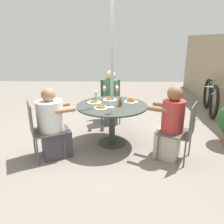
{
  "coord_description": "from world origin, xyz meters",
  "views": [
    {
      "loc": [
        3.54,
        0.08,
        1.76
      ],
      "look_at": [
        0.0,
        0.0,
        0.58
      ],
      "focal_mm": 35.0,
      "sensor_mm": 36.0,
      "label": 1
    }
  ],
  "objects_px": {
    "diner_east": "(170,126)",
    "diner_south": "(111,99)",
    "pancake_plate_b": "(101,107)",
    "coffee_cup": "(111,110)",
    "pancake_plate_a": "(110,99)",
    "drinking_glass_b": "(96,95)",
    "pancake_plate_c": "(131,101)",
    "pancake_plate_d": "(94,102)",
    "patio_chair_south": "(110,98)",
    "bicycle": "(210,97)",
    "drinking_glass_a": "(112,105)",
    "patio_chair_north": "(41,127)",
    "diner_north": "(53,127)",
    "patio_chair_east": "(183,129)",
    "patio_table": "(112,112)",
    "syrup_bottle": "(120,103)"
  },
  "relations": [
    {
      "from": "pancake_plate_c",
      "to": "coffee_cup",
      "type": "relative_size",
      "value": 2.27
    },
    {
      "from": "patio_chair_east",
      "to": "pancake_plate_a",
      "type": "distance_m",
      "value": 1.41
    },
    {
      "from": "pancake_plate_a",
      "to": "drinking_glass_b",
      "type": "xyz_separation_m",
      "value": [
        -0.13,
        -0.26,
        0.05
      ]
    },
    {
      "from": "drinking_glass_a",
      "to": "pancake_plate_b",
      "type": "bearing_deg",
      "value": -99.89
    },
    {
      "from": "drinking_glass_a",
      "to": "patio_table",
      "type": "bearing_deg",
      "value": -178.07
    },
    {
      "from": "diner_south",
      "to": "coffee_cup",
      "type": "distance_m",
      "value": 1.49
    },
    {
      "from": "patio_chair_north",
      "to": "pancake_plate_c",
      "type": "height_order",
      "value": "patio_chair_north"
    },
    {
      "from": "diner_north",
      "to": "pancake_plate_c",
      "type": "bearing_deg",
      "value": 90.3
    },
    {
      "from": "patio_table",
      "to": "pancake_plate_c",
      "type": "height_order",
      "value": "pancake_plate_c"
    },
    {
      "from": "pancake_plate_a",
      "to": "pancake_plate_c",
      "type": "xyz_separation_m",
      "value": [
        0.13,
        0.38,
        0.01
      ]
    },
    {
      "from": "patio_table",
      "to": "syrup_bottle",
      "type": "xyz_separation_m",
      "value": [
        0.06,
        0.14,
        0.18
      ]
    },
    {
      "from": "diner_south",
      "to": "pancake_plate_b",
      "type": "xyz_separation_m",
      "value": [
        1.2,
        -0.12,
        0.19
      ]
    },
    {
      "from": "pancake_plate_c",
      "to": "patio_table",
      "type": "bearing_deg",
      "value": -61.91
    },
    {
      "from": "pancake_plate_c",
      "to": "pancake_plate_a",
      "type": "bearing_deg",
      "value": -108.5
    },
    {
      "from": "diner_east",
      "to": "diner_south",
      "type": "bearing_deg",
      "value": 60.37
    },
    {
      "from": "pancake_plate_a",
      "to": "pancake_plate_d",
      "type": "bearing_deg",
      "value": -55.87
    },
    {
      "from": "pancake_plate_b",
      "to": "coffee_cup",
      "type": "bearing_deg",
      "value": 31.04
    },
    {
      "from": "pancake_plate_d",
      "to": "drinking_glass_b",
      "type": "bearing_deg",
      "value": 179.08
    },
    {
      "from": "syrup_bottle",
      "to": "coffee_cup",
      "type": "xyz_separation_m",
      "value": [
        0.41,
        -0.14,
        -0.0
      ]
    },
    {
      "from": "pancake_plate_b",
      "to": "pancake_plate_c",
      "type": "xyz_separation_m",
      "value": [
        -0.37,
        0.5,
        0.01
      ]
    },
    {
      "from": "patio_chair_east",
      "to": "pancake_plate_c",
      "type": "height_order",
      "value": "patio_chair_east"
    },
    {
      "from": "patio_chair_north",
      "to": "drinking_glass_b",
      "type": "bearing_deg",
      "value": 115.43
    },
    {
      "from": "pancake_plate_b",
      "to": "coffee_cup",
      "type": "relative_size",
      "value": 2.27
    },
    {
      "from": "diner_south",
      "to": "coffee_cup",
      "type": "height_order",
      "value": "diner_south"
    },
    {
      "from": "diner_north",
      "to": "diner_east",
      "type": "distance_m",
      "value": 1.78
    },
    {
      "from": "patio_table",
      "to": "pancake_plate_c",
      "type": "distance_m",
      "value": 0.41
    },
    {
      "from": "patio_chair_south",
      "to": "bicycle",
      "type": "height_order",
      "value": "patio_chair_south"
    },
    {
      "from": "pancake_plate_c",
      "to": "pancake_plate_d",
      "type": "height_order",
      "value": "pancake_plate_c"
    },
    {
      "from": "pancake_plate_a",
      "to": "bicycle",
      "type": "bearing_deg",
      "value": 120.72
    },
    {
      "from": "diner_north",
      "to": "pancake_plate_c",
      "type": "relative_size",
      "value": 4.47
    },
    {
      "from": "patio_chair_north",
      "to": "coffee_cup",
      "type": "bearing_deg",
      "value": 66.94
    },
    {
      "from": "pancake_plate_d",
      "to": "coffee_cup",
      "type": "bearing_deg",
      "value": 27.27
    },
    {
      "from": "pancake_plate_a",
      "to": "drinking_glass_a",
      "type": "xyz_separation_m",
      "value": [
        0.53,
        0.05,
        0.06
      ]
    },
    {
      "from": "patio_chair_east",
      "to": "bicycle",
      "type": "height_order",
      "value": "patio_chair_east"
    },
    {
      "from": "patio_chair_north",
      "to": "patio_chair_east",
      "type": "height_order",
      "value": "same"
    },
    {
      "from": "pancake_plate_d",
      "to": "drinking_glass_b",
      "type": "xyz_separation_m",
      "value": [
        -0.31,
        0.01,
        0.05
      ]
    },
    {
      "from": "drinking_glass_b",
      "to": "patio_chair_south",
      "type": "bearing_deg",
      "value": 161.77
    },
    {
      "from": "pancake_plate_d",
      "to": "patio_chair_south",
      "type": "bearing_deg",
      "value": 166.68
    },
    {
      "from": "pancake_plate_c",
      "to": "coffee_cup",
      "type": "xyz_separation_m",
      "value": [
        0.64,
        -0.34,
        0.03
      ]
    },
    {
      "from": "diner_north",
      "to": "pancake_plate_b",
      "type": "distance_m",
      "value": 0.8
    },
    {
      "from": "pancake_plate_a",
      "to": "coffee_cup",
      "type": "relative_size",
      "value": 2.27
    },
    {
      "from": "diner_north",
      "to": "patio_chair_south",
      "type": "xyz_separation_m",
      "value": [
        -1.64,
        0.83,
        0.02
      ]
    },
    {
      "from": "pancake_plate_a",
      "to": "drinking_glass_a",
      "type": "bearing_deg",
      "value": 5.57
    },
    {
      "from": "diner_south",
      "to": "diner_north",
      "type": "bearing_deg",
      "value": 57.14
    },
    {
      "from": "drinking_glass_a",
      "to": "patio_chair_north",
      "type": "bearing_deg",
      "value": -73.7
    },
    {
      "from": "pancake_plate_d",
      "to": "syrup_bottle",
      "type": "bearing_deg",
      "value": 67.9
    },
    {
      "from": "patio_chair_south",
      "to": "syrup_bottle",
      "type": "bearing_deg",
      "value": 96.04
    },
    {
      "from": "patio_table",
      "to": "patio_chair_east",
      "type": "xyz_separation_m",
      "value": [
        0.56,
        1.05,
        -0.07
      ]
    },
    {
      "from": "diner_north",
      "to": "coffee_cup",
      "type": "xyz_separation_m",
      "value": [
        0.01,
        0.88,
        0.27
      ]
    },
    {
      "from": "patio_table",
      "to": "drinking_glass_a",
      "type": "xyz_separation_m",
      "value": [
        0.23,
        0.01,
        0.2
      ]
    }
  ]
}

